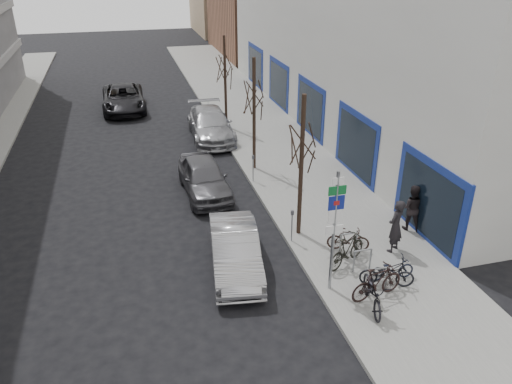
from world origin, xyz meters
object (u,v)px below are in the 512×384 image
tree_near (303,134)px  pedestrian_near (396,226)px  meter_front (292,223)px  pedestrian_far (412,207)px  bike_mid_curb (392,267)px  bike_far_inner (348,239)px  tree_far (225,61)px  bike_near_right (377,282)px  meter_back (228,128)px  parked_car_mid (204,177)px  bike_near_left (373,290)px  lane_car (123,98)px  meter_mid (253,166)px  bike_rack (363,258)px  bike_far_curb (387,272)px  parked_car_front (235,250)px  highway_sign_pole (334,225)px  bike_mid_inner (347,250)px  parked_car_back (211,125)px  tree_mid (254,88)px

tree_near → pedestrian_near: tree_near is taller
meter_front → pedestrian_far: bearing=-4.0°
bike_mid_curb → bike_far_inner: size_ratio=1.01×
bike_mid_curb → tree_far: bearing=9.8°
bike_near_right → meter_front: bearing=9.4°
meter_back → parked_car_mid: parked_car_mid is taller
bike_near_left → lane_car: bearing=118.6°
tree_near → meter_mid: size_ratio=4.33×
tree_near → meter_back: tree_near is taller
bike_rack → bike_far_curb: (0.38, -0.96, 0.02)m
parked_car_front → parked_car_mid: parked_car_mid is taller
parked_car_mid → bike_rack: bearing=-63.9°
highway_sign_pole → meter_front: size_ratio=3.31×
bike_mid_inner → bike_rack: bearing=-172.5°
tree_far → lane_car: size_ratio=0.93×
meter_front → lane_car: (-5.39, 19.21, -0.10)m
tree_near → bike_near_left: tree_near is taller
bike_near_right → parked_car_back: 16.13m
bike_near_left → parked_car_front: (-3.47, 3.19, -0.02)m
tree_mid → bike_mid_curb: tree_mid is taller
lane_car → tree_far: bearing=-44.5°
meter_back → parked_car_back: size_ratio=0.23×
bike_mid_inner → lane_car: bearing=-11.6°
bike_near_right → bike_mid_inner: size_ratio=0.99×
meter_back → bike_mid_curb: (2.35, -14.09, -0.30)m
bike_near_right → pedestrian_far: 4.76m
bike_far_curb → lane_car: 23.76m
highway_sign_pole → bike_rack: size_ratio=1.86×
tree_near → bike_near_right: (0.99, -4.32, -3.38)m
bike_far_inner → parked_car_back: 13.51m
parked_car_front → highway_sign_pole: bearing=-30.2°
bike_far_inner → parked_car_front: parked_car_front is taller
parked_car_front → parked_car_back: size_ratio=0.79×
tree_near → pedestrian_near: bearing=-35.9°
meter_mid → pedestrian_near: (3.28, -7.05, 0.22)m
highway_sign_pole → bike_mid_curb: 2.79m
bike_rack → pedestrian_far: bearing=34.7°
tree_mid → tree_far: 6.50m
tree_near → bike_mid_curb: (1.90, -3.59, -3.49)m
tree_mid → bike_near_right: (0.99, -10.82, -3.38)m
tree_near → bike_near_left: bearing=-81.9°
meter_mid → bike_far_inner: 6.85m
tree_near → bike_near_right: bearing=-77.1°
tree_near → bike_mid_curb: tree_near is taller
bike_mid_inner → parked_car_front: (-3.65, 0.95, 0.01)m
meter_mid → bike_near_right: bearing=-81.2°
bike_mid_inner → highway_sign_pole: bearing=106.6°
bike_near_left → bike_mid_curb: bearing=54.6°
meter_mid → bike_near_left: 9.74m
tree_near → meter_back: bearing=92.5°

